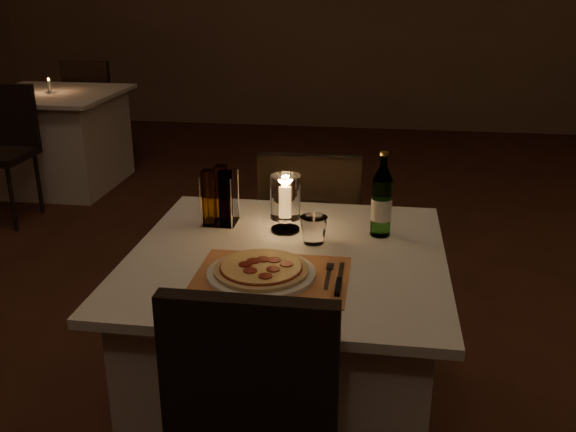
# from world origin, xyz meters

# --- Properties ---
(floor) EXTENTS (8.00, 10.00, 0.02)m
(floor) POSITION_xyz_m (0.00, 0.00, -0.01)
(floor) COLOR #482317
(floor) RESTS_ON ground
(main_table) EXTENTS (1.00, 1.00, 0.74)m
(main_table) POSITION_xyz_m (-0.07, -0.15, 0.37)
(main_table) COLOR silver
(main_table) RESTS_ON ground
(chair_far) EXTENTS (0.42, 0.42, 0.90)m
(chair_far) POSITION_xyz_m (-0.07, 0.56, 0.55)
(chair_far) COLOR black
(chair_far) RESTS_ON ground
(placemat) EXTENTS (0.45, 0.34, 0.00)m
(placemat) POSITION_xyz_m (-0.09, -0.33, 0.74)
(placemat) COLOR #BD7341
(placemat) RESTS_ON main_table
(plate) EXTENTS (0.32, 0.32, 0.01)m
(plate) POSITION_xyz_m (-0.12, -0.33, 0.75)
(plate) COLOR white
(plate) RESTS_ON placemat
(pizza) EXTENTS (0.28, 0.28, 0.02)m
(pizza) POSITION_xyz_m (-0.12, -0.33, 0.77)
(pizza) COLOR #D8B77F
(pizza) RESTS_ON plate
(fork) EXTENTS (0.02, 0.18, 0.00)m
(fork) POSITION_xyz_m (0.07, -0.30, 0.75)
(fork) COLOR silver
(fork) RESTS_ON placemat
(knife) EXTENTS (0.02, 0.22, 0.01)m
(knife) POSITION_xyz_m (0.11, -0.36, 0.75)
(knife) COLOR black
(knife) RESTS_ON placemat
(tumbler) EXTENTS (0.09, 0.09, 0.09)m
(tumbler) POSITION_xyz_m (0.00, -0.05, 0.79)
(tumbler) COLOR white
(tumbler) RESTS_ON main_table
(water_bottle) EXTENTS (0.07, 0.07, 0.29)m
(water_bottle) POSITION_xyz_m (0.22, 0.05, 0.86)
(water_bottle) COLOR #619B53
(water_bottle) RESTS_ON main_table
(hurricane_candle) EXTENTS (0.10, 0.10, 0.20)m
(hurricane_candle) POSITION_xyz_m (-0.10, 0.04, 0.86)
(hurricane_candle) COLOR white
(hurricane_candle) RESTS_ON main_table
(cruet_caddy) EXTENTS (0.12, 0.12, 0.21)m
(cruet_caddy) POSITION_xyz_m (-0.35, 0.06, 0.84)
(cruet_caddy) COLOR white
(cruet_caddy) RESTS_ON main_table
(neighbor_table_left) EXTENTS (1.00, 1.00, 0.74)m
(neighbor_table_left) POSITION_xyz_m (-2.30, 2.58, 0.37)
(neighbor_table_left) COLOR silver
(neighbor_table_left) RESTS_ON ground
(neighbor_chair_la) EXTENTS (0.42, 0.42, 0.90)m
(neighbor_chair_la) POSITION_xyz_m (-2.30, 1.86, 0.55)
(neighbor_chair_la) COLOR black
(neighbor_chair_la) RESTS_ON ground
(neighbor_chair_lb) EXTENTS (0.42, 0.42, 0.90)m
(neighbor_chair_lb) POSITION_xyz_m (-2.30, 3.29, 0.55)
(neighbor_chair_lb) COLOR black
(neighbor_chair_lb) RESTS_ON ground
(neighbor_candle_left) EXTENTS (0.03, 0.03, 0.11)m
(neighbor_candle_left) POSITION_xyz_m (-2.30, 2.58, 0.79)
(neighbor_candle_left) COLOR white
(neighbor_candle_left) RESTS_ON neighbor_table_left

